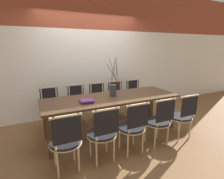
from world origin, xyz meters
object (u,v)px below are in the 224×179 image
object	(u,v)px
dining_table	(112,101)
vase_centerpiece	(113,90)
book_stack	(87,101)
chair_far_center	(99,100)
chair_near_center	(133,126)

from	to	relation	value
dining_table	vase_centerpiece	world-z (taller)	vase_centerpiece
dining_table	book_stack	bearing A→B (deg)	-167.55
chair_far_center	vase_centerpiece	xyz separation A→B (m)	(0.03, -0.71, 0.41)
dining_table	vase_centerpiece	xyz separation A→B (m)	(0.05, 0.06, 0.22)
vase_centerpiece	book_stack	size ratio (longest dim) A/B	3.12
chair_far_center	chair_near_center	bearing A→B (deg)	89.57
chair_far_center	vase_centerpiece	distance (m)	0.82
dining_table	vase_centerpiece	size ratio (longest dim) A/B	3.45
chair_far_center	book_stack	distance (m)	1.10
dining_table	chair_near_center	distance (m)	0.79
chair_near_center	vase_centerpiece	bearing A→B (deg)	87.17
chair_near_center	chair_far_center	size ratio (longest dim) A/B	1.00
dining_table	vase_centerpiece	bearing A→B (deg)	48.57
dining_table	book_stack	world-z (taller)	book_stack
chair_near_center	book_stack	distance (m)	0.91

